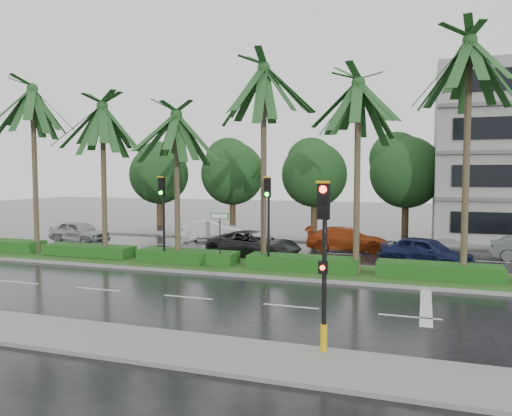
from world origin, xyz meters
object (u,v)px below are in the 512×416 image
(car_white, at_px, (211,230))
(signal_median_left, at_px, (163,207))
(car_silver, at_px, (79,232))
(car_darkgrey, at_px, (254,244))
(street_sign, at_px, (220,226))
(car_red, at_px, (347,239))
(car_blue, at_px, (426,252))
(signal_near, at_px, (324,259))

(car_white, bearing_deg, signal_median_left, 167.42)
(signal_median_left, xyz_separation_m, car_silver, (-9.43, 5.56, -2.25))
(car_silver, height_order, car_darkgrey, car_silver)
(signal_median_left, distance_m, car_silver, 11.17)
(car_white, height_order, car_darkgrey, car_darkgrey)
(street_sign, distance_m, car_white, 10.94)
(street_sign, xyz_separation_m, car_darkgrey, (0.50, 3.70, -1.39))
(signal_median_left, height_order, car_white, signal_median_left)
(car_darkgrey, bearing_deg, car_red, -36.99)
(car_silver, distance_m, car_white, 8.82)
(street_sign, height_order, car_silver, street_sign)
(car_blue, bearing_deg, car_silver, 109.50)
(car_white, xyz_separation_m, car_blue, (14.26, -5.98, 0.06))
(car_silver, distance_m, car_blue, 21.99)
(street_sign, distance_m, car_darkgrey, 3.98)
(signal_near, relative_size, car_red, 0.89)
(signal_median_left, distance_m, car_red, 11.52)
(street_sign, bearing_deg, car_blue, 21.58)
(car_darkgrey, bearing_deg, signal_median_left, 148.67)
(signal_near, bearing_deg, signal_median_left, 135.91)
(car_white, bearing_deg, car_darkgrey, -161.62)
(street_sign, height_order, car_white, street_sign)
(car_silver, relative_size, car_red, 0.90)
(signal_median_left, bearing_deg, car_blue, 17.50)
(car_silver, bearing_deg, signal_median_left, -111.19)
(car_silver, bearing_deg, car_darkgrey, -88.08)
(street_sign, distance_m, car_silver, 13.61)
(car_red, bearing_deg, signal_median_left, 129.10)
(signal_near, distance_m, car_red, 17.86)
(signal_median_left, height_order, car_blue, signal_median_left)
(street_sign, relative_size, car_darkgrey, 0.49)
(car_blue, bearing_deg, signal_near, -166.68)
(signal_near, height_order, car_blue, signal_near)
(street_sign, xyz_separation_m, car_silver, (-12.43, 5.37, -1.37))
(signal_near, height_order, car_white, signal_near)
(car_darkgrey, xyz_separation_m, car_blue, (9.00, 0.06, 0.02))
(signal_near, bearing_deg, car_blue, 79.61)
(street_sign, relative_size, car_white, 0.61)
(street_sign, xyz_separation_m, car_red, (5.00, 7.79, -1.41))
(car_white, xyz_separation_m, car_darkgrey, (5.26, -6.05, 0.04))
(signal_near, xyz_separation_m, car_red, (-2.00, 17.66, -1.79))
(car_white, bearing_deg, signal_near, -171.69)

